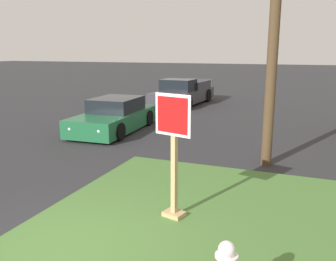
{
  "coord_description": "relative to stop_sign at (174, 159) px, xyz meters",
  "views": [
    {
      "loc": [
        3.32,
        -3.81,
        3.01
      ],
      "look_at": [
        0.52,
        3.19,
        1.32
      ],
      "focal_mm": 38.17,
      "sensor_mm": 36.0,
      "label": 1
    }
  ],
  "objects": [
    {
      "name": "parked_sedan_green",
      "position": [
        -4.77,
        6.17,
        -0.62
      ],
      "size": [
        2.12,
        4.44,
        1.25
      ],
      "color": "#1E6038",
      "rests_on": "ground"
    },
    {
      "name": "grass_corner_patch",
      "position": [
        0.62,
        0.21,
        -1.13
      ],
      "size": [
        5.94,
        5.75,
        0.08
      ],
      "primitive_type": "cube",
      "color": "#477033",
      "rests_on": "ground"
    },
    {
      "name": "ground_plane",
      "position": [
        -1.2,
        -1.77,
        -1.17
      ],
      "size": [
        160.0,
        160.0,
        0.0
      ],
      "primitive_type": "plane",
      "color": "#2B2B2D"
    },
    {
      "name": "stop_sign",
      "position": [
        0.0,
        0.0,
        0.0
      ],
      "size": [
        0.7,
        0.36,
        2.23
      ],
      "color": "tan",
      "rests_on": "grass_corner_patch"
    },
    {
      "name": "manhole_cover",
      "position": [
        -1.2,
        2.77,
        -1.16
      ],
      "size": [
        0.7,
        0.7,
        0.02
      ],
      "primitive_type": "cylinder",
      "color": "black",
      "rests_on": "ground"
    },
    {
      "name": "pickup_truck_charcoal",
      "position": [
        -4.59,
        13.5,
        -0.55
      ],
      "size": [
        2.29,
        5.39,
        1.48
      ],
      "color": "#38383D",
      "rests_on": "ground"
    }
  ]
}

